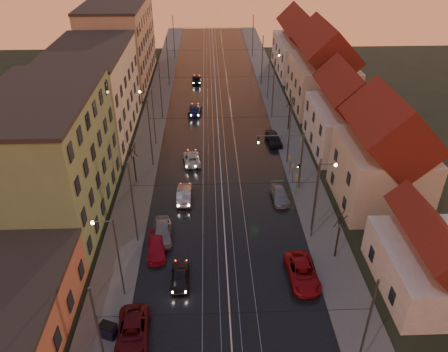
{
  "coord_description": "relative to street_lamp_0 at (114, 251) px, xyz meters",
  "views": [
    {
      "loc": [
        -1.38,
        -24.68,
        27.86
      ],
      "look_at": [
        0.22,
        17.37,
        2.25
      ],
      "focal_mm": 35.0,
      "sensor_mm": 36.0,
      "label": 1
    }
  ],
  "objects": [
    {
      "name": "parked_left_2",
      "position": [
        2.51,
        5.26,
        -4.27
      ],
      "size": [
        2.11,
        4.41,
        1.24
      ],
      "primitive_type": "imported",
      "rotation": [
        0.0,
        0.0,
        0.09
      ],
      "color": "#AC1125",
      "rests_on": "ground"
    },
    {
      "name": "parked_left_3",
      "position": [
        2.9,
        7.48,
        -4.11
      ],
      "size": [
        2.25,
        4.73,
        1.56
      ],
      "primitive_type": "imported",
      "rotation": [
        0.0,
        0.0,
        0.09
      ],
      "color": "gray",
      "rests_on": "ground"
    },
    {
      "name": "street_lamp_0",
      "position": [
        0.0,
        0.0,
        0.0
      ],
      "size": [
        1.75,
        0.32,
        8.0
      ],
      "color": "#595B60",
      "rests_on": "ground"
    },
    {
      "name": "bare_tree_2",
      "position": [
        19.51,
        32.0,
        -2.4
      ],
      "size": [
        1.09,
        1.09,
        5.11
      ],
      "color": "black",
      "rests_on": "ground"
    },
    {
      "name": "driving_car_1",
      "position": [
        4.82,
        14.15,
        -4.15
      ],
      "size": [
        1.59,
        4.5,
        1.48
      ],
      "primitive_type": "imported",
      "rotation": [
        0.0,
        0.0,
        3.14
      ],
      "color": "gray",
      "rests_on": "ground"
    },
    {
      "name": "house_right_2",
      "position": [
        26.1,
        26.0,
        -0.24
      ],
      "size": [
        9.18,
        12.24,
        9.2
      ],
      "color": "beige",
      "rests_on": "ground"
    },
    {
      "name": "catenary_pole_l_2",
      "position": [
        0.5,
        22.0,
        -0.39
      ],
      "size": [
        0.16,
        0.16,
        9.0
      ],
      "primitive_type": "cylinder",
      "color": "#595B60",
      "rests_on": "ground"
    },
    {
      "name": "street_lamp_1",
      "position": [
        18.21,
        8.0,
        0.0
      ],
      "size": [
        1.75,
        0.32,
        8.0
      ],
      "color": "#595B60",
      "rests_on": "ground"
    },
    {
      "name": "house_right_1",
      "position": [
        26.1,
        13.0,
        0.56
      ],
      "size": [
        8.67,
        10.2,
        10.8
      ],
      "color": "#BDAF92",
      "rests_on": "ground"
    },
    {
      "name": "street_lamp_2",
      "position": [
        0.0,
        28.0,
        0.0
      ],
      "size": [
        1.75,
        0.32,
        8.0
      ],
      "color": "#595B60",
      "rests_on": "ground"
    },
    {
      "name": "house_right_4",
      "position": [
        26.1,
        59.0,
        0.16
      ],
      "size": [
        9.18,
        16.32,
        10.0
      ],
      "color": "beige",
      "rests_on": "ground"
    },
    {
      "name": "dumpster",
      "position": [
        -0.21,
        -4.29,
        -4.19
      ],
      "size": [
        1.41,
        1.19,
        1.1
      ],
      "primitive_type": "cube",
      "rotation": [
        0.0,
        0.0,
        -0.38
      ],
      "color": "black",
      "rests_on": "sidewalk_left"
    },
    {
      "name": "bare_tree_1",
      "position": [
        19.31,
        4.0,
        -2.4
      ],
      "size": [
        1.09,
        1.09,
        5.11
      ],
      "color": "black",
      "rests_on": "ground"
    },
    {
      "name": "house_right_0",
      "position": [
        26.1,
        0.0,
        -1.96
      ],
      "size": [
        8.16,
        10.2,
        5.8
      ],
      "color": "beige",
      "rests_on": "ground"
    },
    {
      "name": "house_right_3",
      "position": [
        26.1,
        41.0,
        0.92
      ],
      "size": [
        9.18,
        14.28,
        11.5
      ],
      "color": "#BDAF92",
      "rests_on": "ground"
    },
    {
      "name": "street_lamp_3",
      "position": [
        18.21,
        44.0,
        0.0
      ],
      "size": [
        1.75,
        0.32,
        8.0
      ],
      "color": "#595B60",
      "rests_on": "ground"
    },
    {
      "name": "tram_rail_1",
      "position": [
        8.33,
        38.0,
        -4.83
      ],
      "size": [
        0.06,
        120.0,
        0.03
      ],
      "primitive_type": "cube",
      "color": "gray",
      "rests_on": "road"
    },
    {
      "name": "tram_rail_0",
      "position": [
        6.9,
        38.0,
        -4.83
      ],
      "size": [
        0.06,
        120.0,
        0.03
      ],
      "primitive_type": "cube",
      "color": "gray",
      "rests_on": "road"
    },
    {
      "name": "sidewalk_left",
      "position": [
        -0.9,
        38.0,
        -4.81
      ],
      "size": [
        4.0,
        120.0,
        0.15
      ],
      "primitive_type": "cube",
      "color": "#4C4C4C",
      "rests_on": "ground"
    },
    {
      "name": "ground",
      "position": [
        9.1,
        -2.0,
        -4.89
      ],
      "size": [
        160.0,
        160.0,
        0.0
      ],
      "primitive_type": "plane",
      "color": "black",
      "rests_on": "ground"
    },
    {
      "name": "traffic_light_mast",
      "position": [
        17.1,
        16.0,
        -0.29
      ],
      "size": [
        5.3,
        0.32,
        7.2
      ],
      "color": "#595B60",
      "rests_on": "ground"
    },
    {
      "name": "driving_car_2",
      "position": [
        5.41,
        22.56,
        -4.27
      ],
      "size": [
        2.61,
        4.64,
        1.22
      ],
      "primitive_type": "imported",
      "rotation": [
        0.0,
        0.0,
        3.28
      ],
      "color": "#BABABA",
      "rests_on": "ground"
    },
    {
      "name": "parked_right_0",
      "position": [
        15.67,
        1.29,
        -4.14
      ],
      "size": [
        2.67,
        5.46,
        1.49
      ],
      "primitive_type": "imported",
      "rotation": [
        0.0,
        0.0,
        0.04
      ],
      "color": "maroon",
      "rests_on": "ground"
    },
    {
      "name": "driving_car_0",
      "position": [
        4.96,
        1.35,
        -4.22
      ],
      "size": [
        1.61,
        3.9,
        1.32
      ],
      "primitive_type": "imported",
      "rotation": [
        0.0,
        0.0,
        3.15
      ],
      "color": "black",
      "rests_on": "ground"
    },
    {
      "name": "catenary_pole_r_4",
      "position": [
        17.7,
        52.0,
        -0.39
      ],
      "size": [
        0.16,
        0.16,
        9.0
      ],
      "primitive_type": "cylinder",
      "color": "#595B60",
      "rests_on": "ground"
    },
    {
      "name": "parked_left_1",
      "position": [
        1.67,
        -4.46,
        -4.17
      ],
      "size": [
        2.65,
        5.26,
        1.43
      ],
      "primitive_type": "imported",
      "rotation": [
        0.0,
        0.0,
        0.06
      ],
      "color": "#540E15",
      "rests_on": "ground"
    },
    {
      "name": "catenary_pole_r_2",
      "position": [
        17.7,
        22.0,
        -0.39
      ],
      "size": [
        0.16,
        0.16,
        9.0
      ],
      "primitive_type": "cylinder",
      "color": "#595B60",
      "rests_on": "ground"
    },
    {
      "name": "catenary_pole_r_3",
      "position": [
        17.7,
        37.0,
        -0.39
      ],
      "size": [
        0.16,
        0.16,
        9.0
      ],
      "primitive_type": "cylinder",
      "color": "#595B60",
      "rests_on": "ground"
    },
    {
      "name": "road",
      "position": [
        9.1,
        38.0,
        -4.87
      ],
      "size": [
        16.0,
        120.0,
        0.04
      ],
      "primitive_type": "cube",
      "color": "black",
      "rests_on": "ground"
    },
    {
      "name": "catenary_pole_r_5",
      "position": [
        17.7,
        70.0,
        -0.39
      ],
      "size": [
        0.16,
        0.16,
        9.0
      ],
      "primitive_type": "cylinder",
      "color": "#595B60",
      "rests_on": "ground"
    },
    {
      "name": "driving_car_4",
      "position": [
        5.59,
        53.42,
        -4.16
      ],
      "size": [
        1.71,
        4.24,
        1.44
      ],
      "primitive_type": "imported",
      "rotation": [
        0.0,
        0.0,
        3.14
      ],
      "color": "black",
      "rests_on": "ground"
    },
    {
      "name": "parked_right_1",
      "position": [
        15.54,
        13.82,
        -4.26
      ],
      "size": [
        1.92,
        4.4,
        1.26
      ],
      "primitive_type": "imported",
      "rotation": [
        0.0,
        0.0,
        0.04
      ],
      "color": "gray",
      "rests_on": "ground"
    },
    {
      "name": "catenary_pole_l_1",
      "position": [
        0.5,
        7.0,
        -0.39
      ],
      "size": [
        0.16,
        0.16,
        9.0
      ],
      "primitive_type": "cylinder",
      "color": "#595B60",
      "rests_on": "ground"
    },
    {
      "name": "bare_tree_0",
      "position": [
        -1.09,
        18.0,
        -2.4
      ],
      "size": [
        1.09,
        1.09,
        5.11
      ],
      "color": "black",
      "rests_on": "ground"
    },
    {
      "name": "catenary_pole_l_5",
      "position": [
        0.5,
        70.0,
        -0.39
      ],
      "size": [
        0.16,
        0.16,
        9.0
      ],
      "primitive_type": "cylinder",
      "color": "#595B60",
      "rests_on": "ground"
    },
    {
      "name": "catenary_pole_l_4",
      "position": [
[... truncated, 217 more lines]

